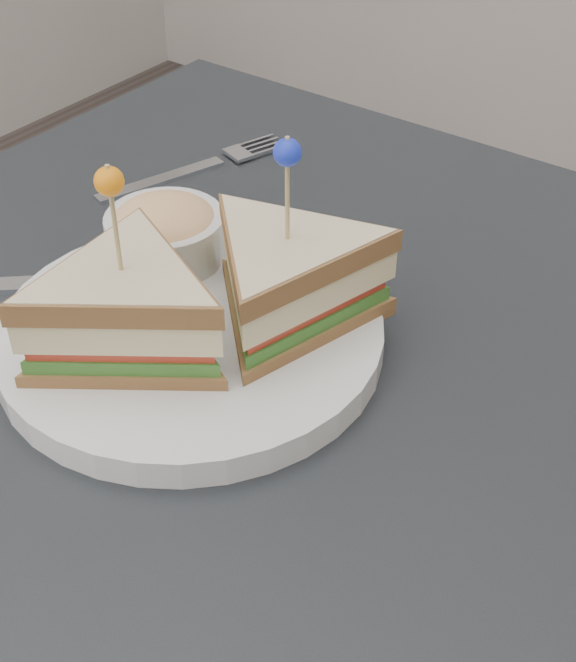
# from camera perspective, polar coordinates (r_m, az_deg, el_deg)

# --- Properties ---
(table) EXTENTS (0.80, 0.80, 0.75)m
(table) POSITION_cam_1_polar(r_m,az_deg,el_deg) (0.64, -1.26, -9.01)
(table) COLOR black
(table) RESTS_ON ground
(plate_meal) EXTENTS (0.30, 0.29, 0.15)m
(plate_meal) POSITION_cam_1_polar(r_m,az_deg,el_deg) (0.60, -5.49, 2.11)
(plate_meal) COLOR silver
(plate_meal) RESTS_ON table
(cutlery_fork) EXTENTS (0.08, 0.19, 0.01)m
(cutlery_fork) POSITION_cam_1_polar(r_m,az_deg,el_deg) (0.84, -5.30, 10.14)
(cutlery_fork) COLOR silver
(cutlery_fork) RESTS_ON table
(cutlery_knife) EXTENTS (0.19, 0.17, 0.01)m
(cutlery_knife) POSITION_cam_1_polar(r_m,az_deg,el_deg) (0.69, -9.93, 3.12)
(cutlery_knife) COLOR silver
(cutlery_knife) RESTS_ON table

